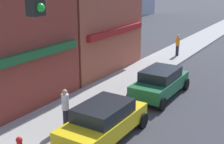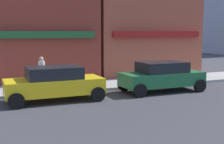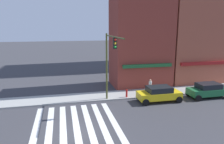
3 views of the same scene
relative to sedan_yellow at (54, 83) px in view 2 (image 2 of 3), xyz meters
name	(u,v)px [view 2 (image 2 of 3)]	position (x,y,z in m)	size (l,w,h in m)	color
sedan_yellow	(54,83)	(0.00, 0.00, 0.00)	(4.41, 2.02, 1.59)	yellow
sedan_green	(162,76)	(5.77, 0.00, 0.00)	(4.41, 2.02, 1.59)	#1E6638
pedestrian_white_shirt	(42,73)	(-0.22, 1.83, 0.23)	(0.32, 0.32, 1.77)	#23232D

